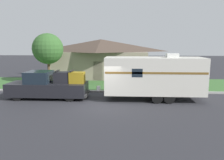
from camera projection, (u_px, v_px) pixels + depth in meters
The scene contains 8 objects.
ground_plane at pixel (102, 105), 14.38m from camera, with size 120.00×120.00×0.00m, color #2D2D33.
curb_strip at pixel (106, 91), 18.06m from camera, with size 80.00×0.30×0.14m.
lawn_strip at pixel (109, 84), 21.66m from camera, with size 80.00×7.00×0.03m.
house_across_street at pixel (101, 57), 26.76m from camera, with size 11.54×7.80×4.50m.
pickup_truck at pixel (49, 86), 15.98m from camera, with size 5.81×1.98×2.07m.
travel_trailer at pixel (154, 76), 15.41m from camera, with size 8.00×2.31×3.31m.
mailbox at pixel (160, 78), 18.48m from camera, with size 0.48×0.20×1.38m.
tree_in_yard at pixel (48, 49), 21.63m from camera, with size 3.04×3.04×5.00m.
Camera 1 is at (1.48, -13.85, 3.98)m, focal length 35.00 mm.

